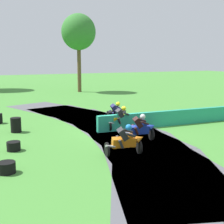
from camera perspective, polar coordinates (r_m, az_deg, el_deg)
ground_plane at (r=17.19m, az=1.23°, el=-3.42°), size 120.00×120.00×0.00m
track_asphalt at (r=16.91m, az=-1.09°, el=-3.63°), size 8.05×25.79×0.01m
safety_barrier at (r=20.04m, az=16.30°, el=-0.57°), size 13.91×0.85×0.90m
motorcycle_lead_orange at (r=12.71m, az=2.58°, el=-5.28°), size 1.70×0.97×1.43m
motorcycle_chase_blue at (r=14.86m, az=5.24°, el=-3.02°), size 1.70×0.90×1.43m
motorcycle_trailing_yellow at (r=17.15m, az=1.81°, el=-1.21°), size 1.68×0.77×1.43m
motorcycle_fourth_black at (r=18.88m, az=0.73°, el=-0.19°), size 1.68×0.84×1.43m
tire_stack_near at (r=11.57m, az=-18.91°, el=-9.69°), size 0.63×0.63×0.40m
tire_stack_mid_a at (r=14.14m, az=-17.72°, el=-6.03°), size 0.59×0.59×0.40m
tire_stack_mid_b at (r=17.50m, az=-17.33°, el=-2.29°), size 0.56×0.56×0.80m
tree_far_left at (r=36.63m, az=-6.20°, el=14.40°), size 3.92×3.92×8.95m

